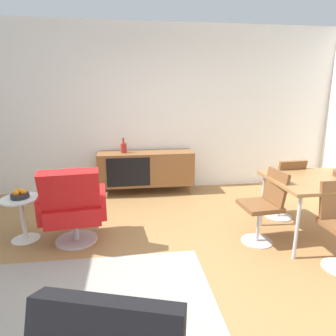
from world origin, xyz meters
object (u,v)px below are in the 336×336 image
dining_chair_near_window (265,204)px  dining_chair_back_left (284,186)px  sideboard (146,168)px  fruit_bowl (20,195)px  lounge_chair_red (73,206)px  side_table_round (23,214)px  vase_cobalt (124,148)px

dining_chair_near_window → dining_chair_back_left: same height
sideboard → dining_chair_back_left: bearing=-36.6°
dining_chair_near_window → fruit_bowl: 2.80m
lounge_chair_red → fruit_bowl: bearing=163.2°
side_table_round → sideboard: bearing=43.2°
dining_chair_back_left → dining_chair_near_window: bearing=-134.4°
sideboard → vase_cobalt: bearing=179.7°
sideboard → dining_chair_near_window: size_ratio=1.87×
dining_chair_near_window → side_table_round: dining_chair_near_window is taller
lounge_chair_red → side_table_round: (-0.62, 0.19, -0.15)m
fruit_bowl → side_table_round: bearing=-42.4°
vase_cobalt → dining_chair_near_window: bearing=-49.6°
lounge_chair_red → fruit_bowl: size_ratio=4.73×
dining_chair_back_left → lounge_chair_red: 2.71m
vase_cobalt → dining_chair_near_window: 2.49m
sideboard → lounge_chair_red: bearing=-119.4°
dining_chair_near_window → side_table_round: size_ratio=1.65×
sideboard → dining_chair_near_window: (1.23, -1.88, 0.03)m
dining_chair_back_left → side_table_round: size_ratio=1.65×
dining_chair_back_left → lounge_chair_red: size_ratio=0.90×
vase_cobalt → dining_chair_near_window: vase_cobalt is taller
sideboard → dining_chair_near_window: bearing=-56.7°
vase_cobalt → side_table_round: (-1.17, -1.44, -0.48)m
fruit_bowl → lounge_chair_red: bearing=-16.8°
side_table_round → dining_chair_near_window: bearing=-8.9°
vase_cobalt → dining_chair_back_left: bearing=-31.7°
dining_chair_back_left → side_table_round: (-3.31, -0.12, -0.15)m
vase_cobalt → fruit_bowl: 1.88m
sideboard → fruit_bowl: size_ratio=8.00×
dining_chair_back_left → side_table_round: dining_chair_back_left is taller
dining_chair_back_left → fruit_bowl: dining_chair_back_left is taller
lounge_chair_red → side_table_round: 0.66m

